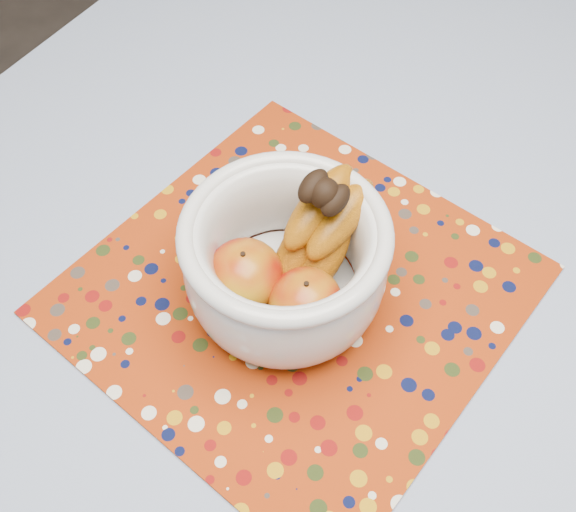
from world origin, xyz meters
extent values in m
plane|color=#2D2826|center=(0.00, 0.00, 0.00)|extent=(4.00, 4.00, 0.00)
cube|color=brown|center=(0.00, 0.00, 0.73)|extent=(1.20, 1.20, 0.04)
cylinder|color=brown|center=(-0.53, 0.53, 0.35)|extent=(0.06, 0.06, 0.71)
cube|color=#6475A8|center=(0.00, 0.00, 0.76)|extent=(1.32, 1.32, 0.01)
cube|color=maroon|center=(-0.12, -0.04, 0.76)|extent=(0.48, 0.48, 0.00)
cylinder|color=silver|center=(-0.12, -0.05, 0.77)|extent=(0.10, 0.10, 0.01)
cylinder|color=silver|center=(-0.12, -0.05, 0.78)|extent=(0.15, 0.15, 0.01)
torus|color=silver|center=(-0.12, -0.05, 0.88)|extent=(0.21, 0.21, 0.02)
ellipsoid|color=maroon|center=(-0.15, -0.08, 0.82)|extent=(0.08, 0.08, 0.07)
ellipsoid|color=maroon|center=(-0.08, -0.08, 0.82)|extent=(0.07, 0.07, 0.07)
sphere|color=black|center=(-0.11, -0.01, 0.91)|extent=(0.03, 0.03, 0.03)
camera|label=1|loc=(0.08, -0.38, 1.38)|focal=42.00mm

